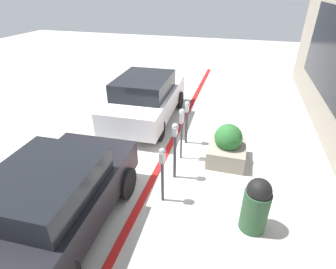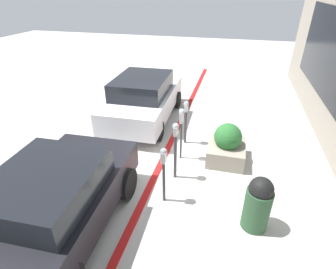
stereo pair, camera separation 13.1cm
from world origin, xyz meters
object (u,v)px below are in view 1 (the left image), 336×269
object	(u,v)px
parking_meter_second	(175,143)
parked_car_front	(54,198)
parking_meter_nearest	(162,166)
trash_bin	(256,205)
planter_box	(227,147)
parking_meter_fourth	(187,115)
parking_meter_middle	(182,122)
parked_car_middle	(146,98)

from	to	relation	value
parking_meter_second	parked_car_front	bearing A→B (deg)	141.14
parking_meter_nearest	trash_bin	size ratio (longest dim) A/B	1.16
planter_box	parked_car_front	world-z (taller)	parked_car_front
parked_car_front	parking_meter_fourth	bearing A→B (deg)	-25.56
parking_meter_fourth	trash_bin	size ratio (longest dim) A/B	1.14
parking_meter_middle	parked_car_front	xyz separation A→B (m)	(-3.07, 1.73, -0.33)
parking_meter_middle	parked_car_middle	bearing A→B (deg)	40.43
parked_car_middle	trash_bin	distance (m)	5.52
parking_meter_nearest	planter_box	size ratio (longest dim) A/B	1.20
parking_meter_nearest	parked_car_front	distance (m)	2.18
trash_bin	parking_meter_nearest	bearing A→B (deg)	82.60
parking_meter_second	parked_car_front	world-z (taller)	parked_car_front
parked_car_front	parked_car_middle	distance (m)	5.15
parking_meter_middle	parked_car_front	size ratio (longest dim) A/B	0.38
planter_box	trash_bin	distance (m)	2.34
parking_meter_nearest	planter_box	bearing A→B (deg)	-32.34
parking_meter_fourth	parked_car_front	size ratio (longest dim) A/B	0.35
parking_meter_middle	parking_meter_fourth	size ratio (longest dim) A/B	1.10
parking_meter_second	parking_meter_middle	xyz separation A→B (m)	(0.87, 0.04, 0.12)
parking_meter_second	planter_box	world-z (taller)	parking_meter_second
parking_meter_middle	parking_meter_second	bearing A→B (deg)	-177.37
parking_meter_middle	trash_bin	size ratio (longest dim) A/B	1.26
parking_meter_nearest	planter_box	world-z (taller)	parking_meter_nearest
parking_meter_nearest	parked_car_front	size ratio (longest dim) A/B	0.35
trash_bin	parked_car_middle	bearing A→B (deg)	42.30
planter_box	parking_meter_middle	bearing A→B (deg)	100.16
parking_meter_middle	planter_box	bearing A→B (deg)	-79.84
parking_meter_middle	planter_box	world-z (taller)	parking_meter_middle
parking_meter_nearest	parking_meter_second	bearing A→B (deg)	-3.36
parking_meter_second	parked_car_middle	distance (m)	3.47
trash_bin	parking_meter_fourth	bearing A→B (deg)	34.78
parking_meter_second	parking_meter_fourth	bearing A→B (deg)	2.66
parking_meter_middle	trash_bin	distance (m)	2.84
parking_meter_nearest	parking_meter_fourth	bearing A→B (deg)	0.63
parking_meter_middle	planter_box	distance (m)	1.44
parking_meter_middle	trash_bin	xyz separation A→B (m)	(-2.00, -1.94, -0.54)
parking_meter_nearest	parking_meter_middle	size ratio (longest dim) A/B	0.92
parked_car_middle	trash_bin	bearing A→B (deg)	-139.53
parking_meter_nearest	parking_meter_fourth	xyz separation A→B (m)	(2.60, 0.03, -0.03)
parking_meter_fourth	parking_meter_middle	bearing A→B (deg)	-177.31
parking_meter_middle	parking_meter_fourth	world-z (taller)	parking_meter_middle
planter_box	trash_bin	world-z (taller)	trash_bin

